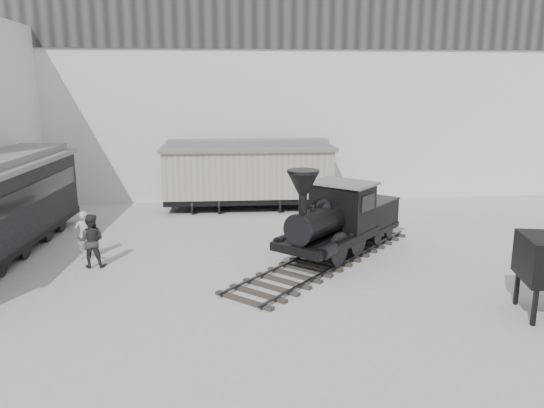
{
  "coord_description": "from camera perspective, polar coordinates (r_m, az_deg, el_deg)",
  "views": [
    {
      "loc": [
        -1.65,
        -14.52,
        6.25
      ],
      "look_at": [
        0.03,
        4.08,
        2.0
      ],
      "focal_mm": 35.0,
      "sensor_mm": 36.0,
      "label": 1
    }
  ],
  "objects": [
    {
      "name": "boxcar",
      "position": [
        26.79,
        -2.55,
        3.36
      ],
      "size": [
        8.67,
        2.78,
        3.54
      ],
      "rotation": [
        0.0,
        0.0,
        -0.01
      ],
      "color": "black",
      "rests_on": "ground"
    },
    {
      "name": "north_wall",
      "position": [
        29.56,
        -1.99,
        11.46
      ],
      "size": [
        34.0,
        2.51,
        11.0
      ],
      "color": "silver",
      "rests_on": "ground"
    },
    {
      "name": "ground",
      "position": [
        15.89,
        1.25,
        -10.34
      ],
      "size": [
        90.0,
        90.0,
        0.0
      ],
      "primitive_type": "plane",
      "color": "#9E9E9B"
    },
    {
      "name": "visitor_b",
      "position": [
        19.41,
        -18.88,
        -3.76
      ],
      "size": [
        0.92,
        0.72,
        1.89
      ],
      "primitive_type": "imported",
      "rotation": [
        0.0,
        0.0,
        3.14
      ],
      "color": "#2E2E2F",
      "rests_on": "ground"
    },
    {
      "name": "locomotive",
      "position": [
        19.57,
        7.02,
        -2.03
      ],
      "size": [
        8.08,
        8.63,
        3.43
      ],
      "rotation": [
        0.0,
        0.0,
        -0.73
      ],
      "color": "black",
      "rests_on": "ground"
    },
    {
      "name": "visitor_a",
      "position": [
        20.41,
        -19.53,
        -3.17
      ],
      "size": [
        0.73,
        0.57,
        1.78
      ],
      "primitive_type": "imported",
      "rotation": [
        0.0,
        0.0,
        3.38
      ],
      "color": "beige",
      "rests_on": "ground"
    }
  ]
}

